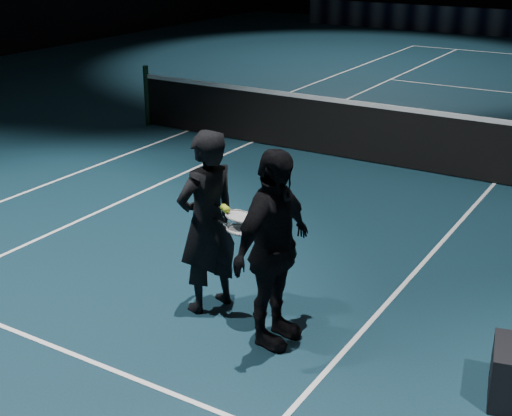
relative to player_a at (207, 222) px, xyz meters
The scene contains 10 objects.
floor 5.37m from the player_a, 74.02° to the left, with size 36.00×36.00×0.00m, color #0E2632.
court_lines 5.37m from the player_a, 74.02° to the left, with size 10.98×23.78×0.01m, color white, non-canonical shape.
net_post_left 7.10m from the player_a, 134.15° to the left, with size 0.10×0.10×1.10m, color black.
net_mesh 5.31m from the player_a, 74.02° to the left, with size 12.80×0.02×0.86m, color black.
net_tape 5.30m from the player_a, 74.02° to the left, with size 12.80×0.03×0.07m, color white.
player_a is the anchor object (origin of this frame).
player_b 0.85m from the player_a, 13.95° to the right, with size 1.04×0.43×1.77m, color black.
racket_lower 0.45m from the player_a, 13.95° to the right, with size 0.68×0.22×0.03m, color black, non-canonical shape.
racket_upper 0.43m from the player_a, ahead, with size 0.68×0.22×0.03m, color black, non-canonical shape.
tennis_balls 0.34m from the player_a, 12.83° to the right, with size 0.12×0.10×0.12m, color #B5CE2B, non-canonical shape.
Camera 1 is at (2.11, -10.06, 3.42)m, focal length 50.00 mm.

